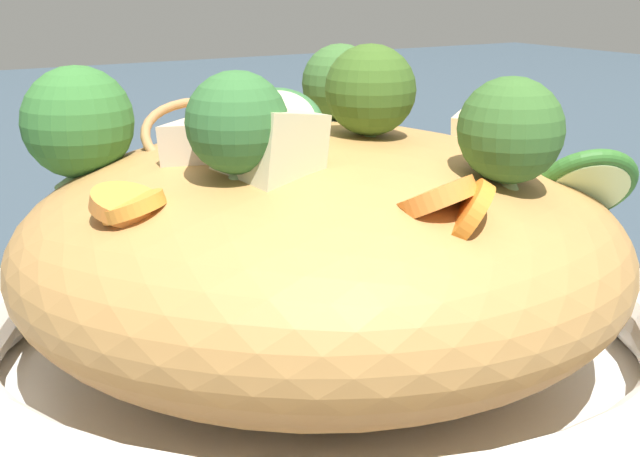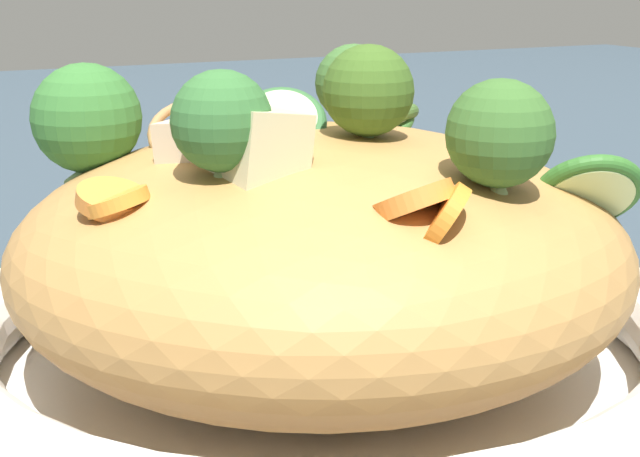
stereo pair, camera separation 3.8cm
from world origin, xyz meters
The scene contains 7 objects.
ground_plane centered at (0.00, 0.00, 0.00)m, with size 3.00×3.00×0.00m, color #33424D.
serving_bowl centered at (0.00, 0.00, 0.03)m, with size 0.32×0.32×0.06m.
noodle_heap centered at (0.00, 0.00, 0.07)m, with size 0.25×0.25×0.11m.
broccoli_florets centered at (0.02, 0.00, 0.13)m, with size 0.17×0.19×0.06m.
carrot_coins centered at (0.04, 0.06, 0.11)m, with size 0.12×0.10×0.02m.
zucchini_slices centered at (-0.05, -0.01, 0.11)m, with size 0.14×0.16×0.05m.
chicken_chunks centered at (0.00, 0.01, 0.12)m, with size 0.18×0.08×0.04m.
Camera 1 is at (0.19, 0.32, 0.19)m, focal length 53.68 mm.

